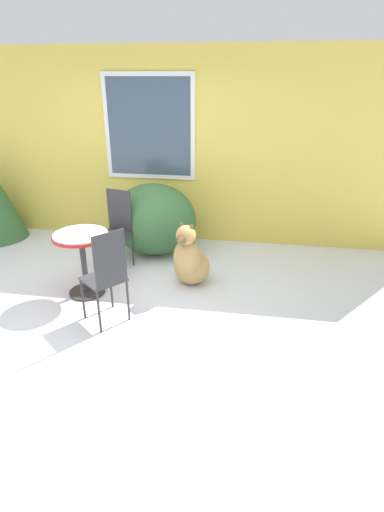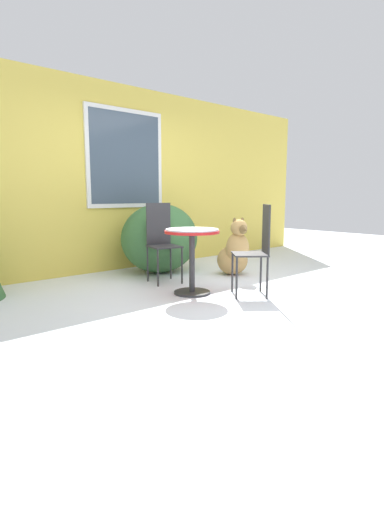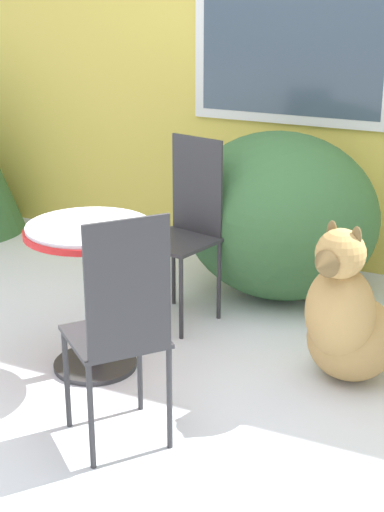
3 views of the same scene
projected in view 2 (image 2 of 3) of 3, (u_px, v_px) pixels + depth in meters
ground_plane at (234, 293)px, 4.62m from camera, size 16.00×16.00×0.00m
house_wall at (128, 178)px, 6.03m from camera, size 8.00×0.10×2.71m
shrub_left at (160, 238)px, 5.77m from camera, size 1.18×0.96×1.00m
patio_table at (192, 245)px, 4.50m from camera, size 0.62×0.62×0.74m
patio_chair_near_table at (162, 240)px, 5.14m from camera, size 0.44×0.44×1.02m
patio_chair_far_side at (257, 247)px, 4.42m from camera, size 0.52×0.52×1.02m
dog at (235, 253)px, 5.59m from camera, size 0.54×0.66×0.82m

